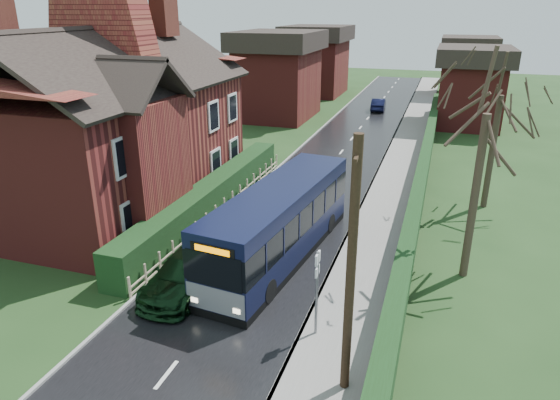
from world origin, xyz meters
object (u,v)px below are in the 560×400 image
(brick_house, at_px, (115,120))
(telegraph_pole, at_px, (351,273))
(bus, at_px, (279,224))
(car_silver, at_px, (244,218))
(bus_stop_sign, at_px, (317,282))
(car_green, at_px, (187,272))

(brick_house, xyz_separation_m, telegraph_pole, (13.53, -9.78, -0.83))
(brick_house, xyz_separation_m, bus, (9.53, -3.16, -2.88))
(car_silver, distance_m, telegraph_pole, 10.99)
(bus, relative_size, telegraph_pole, 1.45)
(brick_house, distance_m, telegraph_pole, 16.72)
(telegraph_pole, bearing_deg, bus_stop_sign, 120.06)
(bus, height_order, telegraph_pole, telegraph_pole)
(brick_house, height_order, bus, brick_house)
(car_silver, bearing_deg, brick_house, -175.22)
(car_green, bearing_deg, brick_house, 138.47)
(brick_house, bearing_deg, car_silver, -9.73)
(bus, distance_m, telegraph_pole, 8.00)
(bus_stop_sign, xyz_separation_m, telegraph_pole, (1.30, -2.00, 1.61))
(bus_stop_sign, bearing_deg, brick_house, 146.71)
(bus_stop_sign, bearing_deg, car_silver, 126.55)
(car_silver, xyz_separation_m, bus_stop_sign, (5.00, -6.54, 1.26))
(brick_house, distance_m, car_green, 10.34)
(car_silver, bearing_deg, bus_stop_sign, -38.09)
(bus_stop_sign, bearing_deg, telegraph_pole, -57.78)
(bus_stop_sign, distance_m, telegraph_pole, 2.88)
(car_green, bearing_deg, bus, 55.20)
(brick_house, relative_size, car_silver, 3.67)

